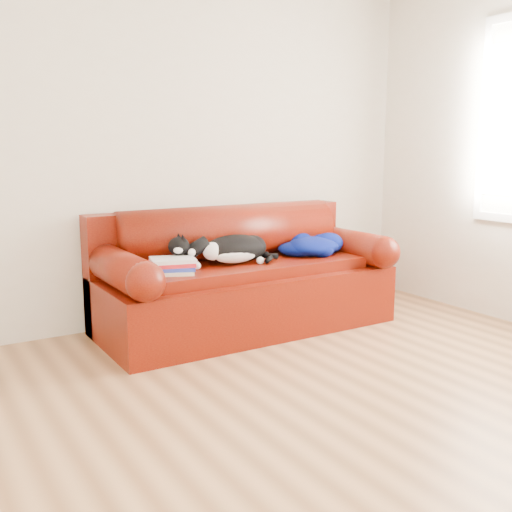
{
  "coord_description": "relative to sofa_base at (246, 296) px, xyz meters",
  "views": [
    {
      "loc": [
        -1.69,
        -2.14,
        1.31
      ],
      "look_at": [
        0.46,
        1.35,
        0.56
      ],
      "focal_mm": 42.0,
      "sensor_mm": 36.0,
      "label": 1
    }
  ],
  "objects": [
    {
      "name": "blanket",
      "position": [
        0.57,
        -0.04,
        0.33
      ],
      "size": [
        0.62,
        0.51,
        0.16
      ],
      "rotation": [
        0.0,
        0.0,
        0.4
      ],
      "color": "#02113F",
      "rests_on": "sofa_base"
    },
    {
      "name": "cat",
      "position": [
        -0.12,
        -0.05,
        0.36
      ],
      "size": [
        0.7,
        0.28,
        0.25
      ],
      "rotation": [
        0.0,
        0.0,
        -0.02
      ],
      "color": "black",
      "rests_on": "sofa_base"
    },
    {
      "name": "ground",
      "position": [
        -0.46,
        -1.49,
        -0.24
      ],
      "size": [
        4.5,
        4.5,
        0.0
      ],
      "primitive_type": "plane",
      "color": "brown",
      "rests_on": "ground"
    },
    {
      "name": "sofa_back",
      "position": [
        0.0,
        0.24,
        0.3
      ],
      "size": [
        2.1,
        1.01,
        0.88
      ],
      "color": "#3A0402",
      "rests_on": "ground"
    },
    {
      "name": "book_stack",
      "position": [
        -0.63,
        -0.12,
        0.31
      ],
      "size": [
        0.37,
        0.33,
        0.1
      ],
      "rotation": [
        0.0,
        0.0,
        -0.33
      ],
      "color": "beige",
      "rests_on": "sofa_base"
    },
    {
      "name": "sofa_base",
      "position": [
        0.0,
        0.0,
        0.0
      ],
      "size": [
        2.1,
        0.9,
        0.5
      ],
      "color": "#3A0402",
      "rests_on": "ground"
    },
    {
      "name": "room_shell",
      "position": [
        -0.34,
        -1.48,
        1.43
      ],
      "size": [
        4.52,
        4.02,
        2.61
      ],
      "color": "beige",
      "rests_on": "ground"
    }
  ]
}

